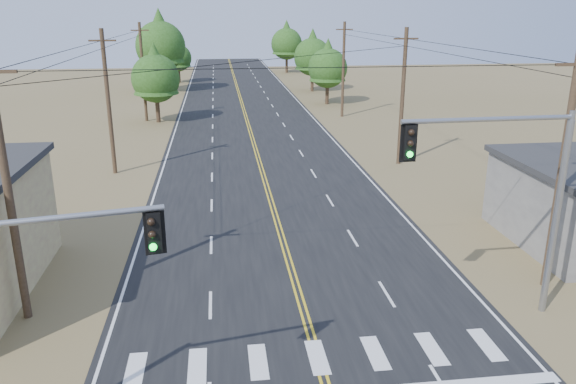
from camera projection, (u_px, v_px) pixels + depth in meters
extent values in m
cube|color=black|center=(263.00, 175.00, 39.64)|extent=(15.00, 200.00, 0.02)
cylinder|color=#4C3826|center=(8.00, 192.00, 19.87)|extent=(0.30, 0.30, 10.00)
cylinder|color=#4C3826|center=(108.00, 103.00, 38.74)|extent=(0.30, 0.30, 10.00)
cube|color=#4C3826|center=(102.00, 41.00, 37.44)|extent=(1.80, 0.12, 0.12)
cylinder|color=#4C3826|center=(143.00, 73.00, 57.61)|extent=(0.30, 0.30, 10.00)
cube|color=#4C3826|center=(140.00, 30.00, 56.31)|extent=(1.80, 0.12, 0.12)
cylinder|color=#4C3826|center=(561.00, 172.00, 22.35)|extent=(0.30, 0.30, 10.00)
cylinder|color=#4C3826|center=(402.00, 98.00, 41.22)|extent=(0.30, 0.30, 10.00)
cube|color=#4C3826|center=(406.00, 39.00, 39.93)|extent=(1.80, 0.12, 0.12)
cylinder|color=#4C3826|center=(343.00, 70.00, 60.10)|extent=(0.30, 0.30, 10.00)
cube|color=#4C3826|center=(344.00, 29.00, 58.80)|extent=(1.80, 0.12, 0.12)
cylinder|color=gray|center=(40.00, 220.00, 12.71)|extent=(5.49, 1.18, 0.15)
cube|color=black|center=(154.00, 232.00, 13.62)|extent=(0.37, 0.34, 1.03)
sphere|color=black|center=(151.00, 222.00, 13.36)|extent=(0.19, 0.19, 0.19)
sphere|color=black|center=(152.00, 235.00, 13.46)|extent=(0.19, 0.19, 0.19)
sphere|color=#0CE533|center=(153.00, 247.00, 13.56)|extent=(0.19, 0.19, 0.19)
cylinder|color=gray|center=(556.00, 220.00, 20.70)|extent=(0.26, 0.26, 7.50)
cylinder|color=gray|center=(571.00, 120.00, 19.54)|extent=(0.19, 0.19, 0.64)
cylinder|color=gray|center=(489.00, 119.00, 19.05)|extent=(6.21, 0.36, 0.17)
cube|color=black|center=(409.00, 142.00, 18.86)|extent=(0.38, 0.33, 1.18)
sphere|color=black|center=(411.00, 132.00, 18.56)|extent=(0.21, 0.21, 0.21)
sphere|color=black|center=(411.00, 143.00, 18.68)|extent=(0.21, 0.21, 0.21)
sphere|color=#0CE533|center=(410.00, 154.00, 18.79)|extent=(0.21, 0.21, 0.21)
cylinder|color=#3F2D1E|center=(158.00, 108.00, 58.10)|extent=(0.44, 0.44, 2.94)
cone|color=#224814|center=(155.00, 68.00, 56.84)|extent=(4.57, 4.57, 5.22)
sphere|color=#224814|center=(155.00, 79.00, 57.17)|extent=(4.89, 4.89, 4.89)
cylinder|color=#3F2D1E|center=(163.00, 77.00, 79.48)|extent=(0.50, 0.50, 4.13)
cone|color=#224814|center=(160.00, 35.00, 77.71)|extent=(6.43, 6.43, 7.35)
sphere|color=#224814|center=(161.00, 46.00, 78.17)|extent=(6.89, 6.89, 6.89)
cylinder|color=#3F2D1E|center=(179.00, 75.00, 89.93)|extent=(0.44, 0.44, 2.55)
cone|color=#224814|center=(178.00, 52.00, 88.83)|extent=(3.97, 3.97, 4.53)
sphere|color=#224814|center=(178.00, 58.00, 89.12)|extent=(4.25, 4.25, 4.25)
cylinder|color=#3F2D1E|center=(327.00, 92.00, 69.31)|extent=(0.44, 0.44, 2.87)
cone|color=#224814|center=(328.00, 59.00, 68.08)|extent=(4.46, 4.46, 5.10)
sphere|color=#224814|center=(328.00, 68.00, 68.40)|extent=(4.78, 4.78, 4.78)
cylinder|color=#3F2D1E|center=(312.00, 80.00, 80.21)|extent=(0.43, 0.43, 3.15)
cone|color=#224814|center=(313.00, 49.00, 78.86)|extent=(4.90, 4.90, 5.61)
sphere|color=#224814|center=(313.00, 57.00, 79.21)|extent=(5.26, 5.26, 5.26)
cylinder|color=#3F2D1E|center=(287.00, 63.00, 103.93)|extent=(0.47, 0.47, 3.41)
cone|color=#224814|center=(287.00, 37.00, 102.47)|extent=(5.31, 5.31, 6.07)
sphere|color=#224814|center=(287.00, 44.00, 102.85)|extent=(5.69, 5.69, 5.69)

